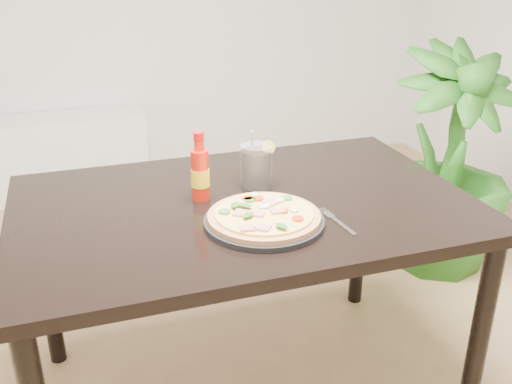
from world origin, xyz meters
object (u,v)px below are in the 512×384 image
object	(u,v)px
cola_cup	(256,167)
fork	(336,220)
dining_table	(244,225)
media_console	(32,158)
houseplant	(448,161)
hot_sauce_bottle	(200,173)
pizza	(264,215)
plate	(264,221)

from	to	relation	value
cola_cup	fork	world-z (taller)	cola_cup
dining_table	media_console	distance (m)	2.26
houseplant	media_console	size ratio (longest dim) A/B	0.77
dining_table	fork	bearing A→B (deg)	-46.08
dining_table	hot_sauce_bottle	size ratio (longest dim) A/B	6.45
cola_cup	houseplant	world-z (taller)	houseplant
fork	media_console	size ratio (longest dim) A/B	0.13
pizza	hot_sauce_bottle	xyz separation A→B (m)	(-0.13, 0.23, 0.06)
plate	houseplant	bearing A→B (deg)	32.25
dining_table	cola_cup	world-z (taller)	cola_cup
hot_sauce_bottle	cola_cup	world-z (taller)	hot_sauce_bottle
cola_cup	plate	bearing A→B (deg)	-103.98
dining_table	media_console	world-z (taller)	dining_table
hot_sauce_bottle	cola_cup	size ratio (longest dim) A/B	1.11
fork	media_console	world-z (taller)	fork
pizza	houseplant	bearing A→B (deg)	32.20
dining_table	houseplant	size ratio (longest dim) A/B	1.29
dining_table	pizza	distance (m)	0.20
pizza	cola_cup	world-z (taller)	cola_cup
plate	houseplant	world-z (taller)	houseplant
fork	houseplant	bearing A→B (deg)	33.17
hot_sauce_bottle	fork	xyz separation A→B (m)	(0.33, -0.28, -0.08)
plate	fork	distance (m)	0.21
pizza	media_console	xyz separation A→B (m)	(-0.75, 2.26, -0.53)
dining_table	cola_cup	bearing A→B (deg)	54.58
dining_table	hot_sauce_bottle	world-z (taller)	hot_sauce_bottle
houseplant	media_console	distance (m)	2.47
pizza	hot_sauce_bottle	bearing A→B (deg)	119.88
plate	media_console	distance (m)	2.43
houseplant	media_console	world-z (taller)	houseplant
cola_cup	houseplant	distance (m)	1.24
pizza	plate	bearing A→B (deg)	-87.35
media_console	fork	bearing A→B (deg)	-67.50
fork	pizza	bearing A→B (deg)	160.10
pizza	fork	bearing A→B (deg)	-14.06
dining_table	houseplant	xyz separation A→B (m)	(1.19, 0.58, -0.13)
fork	houseplant	world-z (taller)	houseplant
houseplant	hot_sauce_bottle	bearing A→B (deg)	-158.41
pizza	houseplant	size ratio (longest dim) A/B	0.30
hot_sauce_bottle	fork	bearing A→B (deg)	-39.83
pizza	hot_sauce_bottle	world-z (taller)	hot_sauce_bottle
media_console	hot_sauce_bottle	bearing A→B (deg)	-72.89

